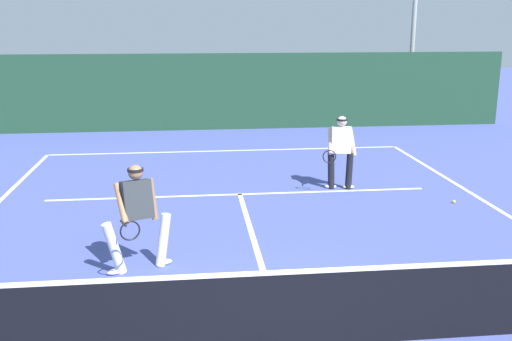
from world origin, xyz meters
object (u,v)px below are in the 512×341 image
object	(u,v)px
tennis_ball	(260,279)
tennis_ball_extra	(454,202)
player_near	(137,213)
player_far	(341,149)

from	to	relation	value
tennis_ball	tennis_ball_extra	world-z (taller)	same
player_near	tennis_ball	xyz separation A→B (m)	(1.78, -0.61, -0.88)
player_near	tennis_ball_extra	world-z (taller)	player_near
player_near	player_far	distance (m)	5.82
player_near	player_far	world-z (taller)	player_far
player_far	tennis_ball	bearing A→B (deg)	73.15
tennis_ball	tennis_ball_extra	xyz separation A→B (m)	(4.50, 3.33, 0.00)
player_far	tennis_ball_extra	size ratio (longest dim) A/B	25.24
player_far	tennis_ball_extra	world-z (taller)	player_far
player_near	player_far	size ratio (longest dim) A/B	1.00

